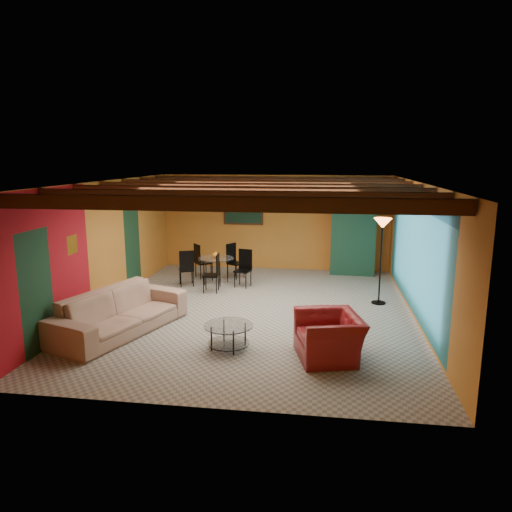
# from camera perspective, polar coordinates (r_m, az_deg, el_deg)

# --- Properties ---
(room) EXTENTS (6.52, 8.01, 2.71)m
(room) POSITION_cam_1_polar(r_m,az_deg,el_deg) (9.73, -0.07, 6.89)
(room) COLOR gray
(room) RESTS_ON ground
(sofa) EXTENTS (1.91, 2.90, 0.79)m
(sofa) POSITION_cam_1_polar(r_m,az_deg,el_deg) (9.17, -15.94, -6.43)
(sofa) COLOR #9E7866
(sofa) RESTS_ON ground
(armchair) EXTENTS (1.21, 1.31, 0.72)m
(armchair) POSITION_cam_1_polar(r_m,az_deg,el_deg) (7.84, 8.75, -9.52)
(armchair) COLOR maroon
(armchair) RESTS_ON ground
(coffee_table) EXTENTS (1.05, 1.05, 0.43)m
(coffee_table) POSITION_cam_1_polar(r_m,az_deg,el_deg) (8.17, -3.31, -9.60)
(coffee_table) COLOR silver
(coffee_table) RESTS_ON ground
(dining_table) EXTENTS (2.20, 2.20, 0.94)m
(dining_table) POSITION_cam_1_polar(r_m,az_deg,el_deg) (12.17, -4.84, -1.18)
(dining_table) COLOR silver
(dining_table) RESTS_ON ground
(armoire) EXTENTS (1.18, 0.61, 2.03)m
(armoire) POSITION_cam_1_polar(r_m,az_deg,el_deg) (13.39, 11.50, 2.18)
(armoire) COLOR brown
(armoire) RESTS_ON ground
(floor_lamp) EXTENTS (0.43, 0.43, 1.92)m
(floor_lamp) POSITION_cam_1_polar(r_m,az_deg,el_deg) (10.73, 14.72, -0.62)
(floor_lamp) COLOR black
(floor_lamp) RESTS_ON ground
(ceiling_fan) EXTENTS (1.50, 1.50, 0.44)m
(ceiling_fan) POSITION_cam_1_polar(r_m,az_deg,el_deg) (9.62, -0.17, 6.83)
(ceiling_fan) COLOR #472614
(ceiling_fan) RESTS_ON ceiling
(painting) EXTENTS (1.05, 0.03, 0.65)m
(painting) POSITION_cam_1_polar(r_m,az_deg,el_deg) (13.73, -1.53, 5.33)
(painting) COLOR black
(painting) RESTS_ON wall_back
(potted_plant) EXTENTS (0.49, 0.45, 0.48)m
(potted_plant) POSITION_cam_1_polar(r_m,az_deg,el_deg) (13.25, 11.72, 7.54)
(potted_plant) COLOR #26661E
(potted_plant) RESTS_ON armoire
(vase) EXTENTS (0.18, 0.18, 0.18)m
(vase) POSITION_cam_1_polar(r_m,az_deg,el_deg) (12.06, -4.88, 1.41)
(vase) COLOR orange
(vase) RESTS_ON dining_table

